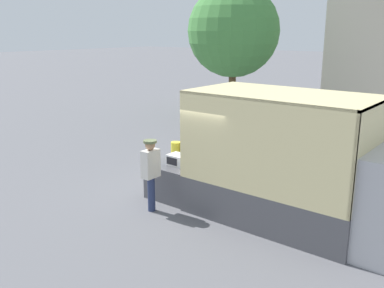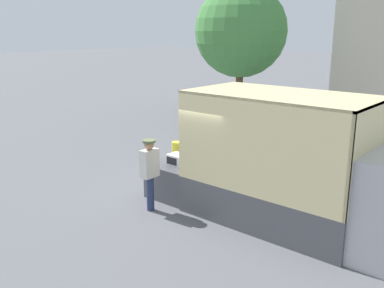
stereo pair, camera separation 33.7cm
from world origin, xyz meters
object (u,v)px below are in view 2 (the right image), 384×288
(box_truck, at_px, (337,198))
(street_tree, at_px, (241,31))
(portable_generator, at_px, (196,150))
(orange_bucket, at_px, (177,149))
(worker_person, at_px, (150,167))
(microwave, at_px, (178,160))

(box_truck, distance_m, street_tree, 13.59)
(portable_generator, height_order, orange_bucket, portable_generator)
(street_tree, bearing_deg, portable_generator, -62.00)
(box_truck, bearing_deg, portable_generator, 174.22)
(box_truck, relative_size, street_tree, 0.93)
(worker_person, bearing_deg, orange_bucket, 110.10)
(portable_generator, height_order, street_tree, street_tree)
(box_truck, distance_m, portable_generator, 4.18)
(box_truck, bearing_deg, worker_person, -159.10)
(orange_bucket, bearing_deg, portable_generator, 41.27)
(microwave, distance_m, worker_person, 1.07)
(street_tree, bearing_deg, microwave, -63.51)
(portable_generator, bearing_deg, street_tree, 118.00)
(microwave, xyz_separation_m, orange_bucket, (-0.53, 0.51, 0.07))
(microwave, xyz_separation_m, worker_person, (0.05, -1.07, 0.07))
(portable_generator, distance_m, orange_bucket, 0.54)
(box_truck, relative_size, microwave, 11.35)
(portable_generator, relative_size, worker_person, 0.37)
(street_tree, bearing_deg, worker_person, -65.55)
(portable_generator, xyz_separation_m, worker_person, (0.18, -1.94, 0.01))
(portable_generator, distance_m, street_tree, 10.86)
(worker_person, bearing_deg, street_tree, 114.45)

